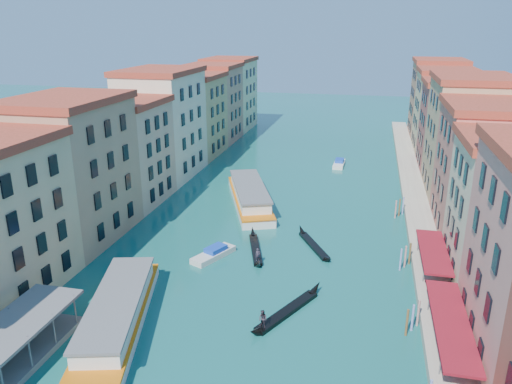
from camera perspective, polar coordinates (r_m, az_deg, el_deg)
left_bank_palazzos at (r=94.63m, az=-12.11°, el=6.50°), size 12.80×128.40×21.00m
right_bank_palazzos at (r=87.80m, az=23.50°, el=4.45°), size 12.80×128.40×21.00m
quay at (r=89.18m, az=17.70°, el=-0.88°), size 4.00×140.00×1.00m
restaurant_awnings at (r=50.23m, az=21.47°, el=-14.00°), size 3.20×44.55×3.12m
vaporetto_stop at (r=51.02m, az=-26.49°, el=-16.28°), size 5.40×16.40×3.65m
mooring_poles_right at (r=55.60m, az=17.27°, el=-12.17°), size 1.44×54.24×3.20m
vaporetto_near at (r=53.42m, az=-15.51°, el=-13.16°), size 10.46×22.22×3.23m
vaporetto_far at (r=84.16m, az=-0.74°, el=-0.38°), size 12.95×23.02×3.37m
gondola_fore at (r=67.38m, az=-0.06°, el=-6.44°), size 4.50×11.78×2.41m
gondola_right at (r=53.85m, az=3.43°, el=-13.35°), size 6.62×11.85×2.55m
gondola_far at (r=69.14m, az=6.56°, el=-5.95°), size 6.31×10.58×1.64m
motorboat_mid at (r=65.87m, az=-4.83°, el=-7.01°), size 4.75×6.90×1.38m
motorboat_far at (r=108.75m, az=9.48°, el=3.26°), size 2.31×6.77×1.39m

